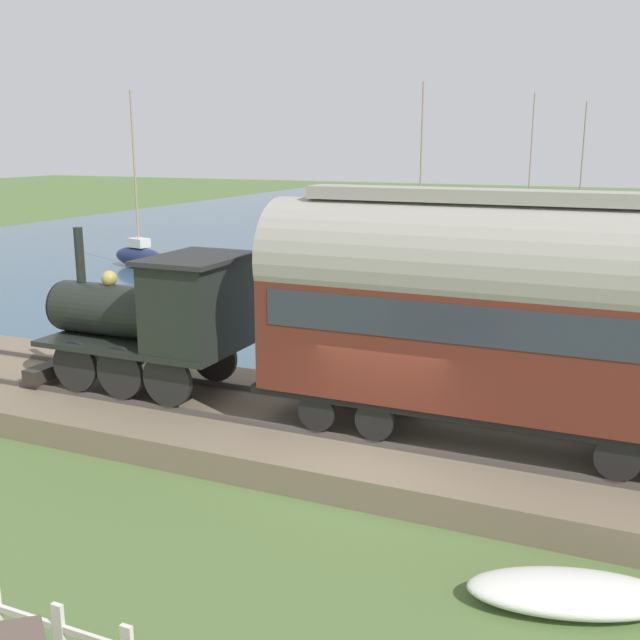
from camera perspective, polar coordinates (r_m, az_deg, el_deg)
ground_plane at (r=14.32m, az=4.09°, el=-12.35°), size 200.00×200.00×0.00m
harbor_water at (r=56.82m, az=19.35°, el=6.41°), size 80.00×80.00×0.01m
rail_embankment at (r=15.38m, az=5.85°, el=-9.31°), size 4.96×56.00×0.70m
steam_locomotive at (r=17.17m, az=-12.15°, el=0.52°), size 2.50×5.12×3.61m
passenger_coach at (r=14.04m, az=13.93°, el=0.96°), size 2.38×9.53×4.70m
sailboat_yellow at (r=42.58m, az=7.52°, el=5.61°), size 3.93×5.99×9.33m
sailboat_navy at (r=38.97m, az=-13.59°, el=4.85°), size 1.96×3.69×8.63m
sailboat_white at (r=51.04m, az=18.97°, el=6.45°), size 1.97×4.42×8.61m
sailboat_red at (r=57.04m, az=15.48°, el=7.38°), size 2.23×3.68×9.51m
rowboat_far_out at (r=25.15m, az=-14.99°, el=-0.87°), size 2.14×2.18×0.39m
rowboat_near_shore at (r=24.81m, az=9.69°, el=-0.81°), size 2.02×2.59×0.37m
beached_dinghy at (r=11.39m, az=18.54°, el=-19.12°), size 1.88×3.00×0.44m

